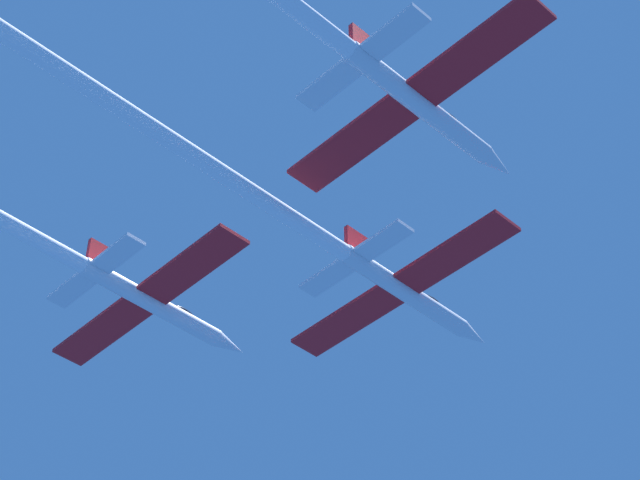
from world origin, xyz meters
TOP-DOWN VIEW (x-y plane):
  - jet_lead at (0.47, -14.33)m, footprint 15.95×49.86m

SIDE VIEW (x-z plane):
  - jet_lead at x=0.47m, z-range -1.82..0.82m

